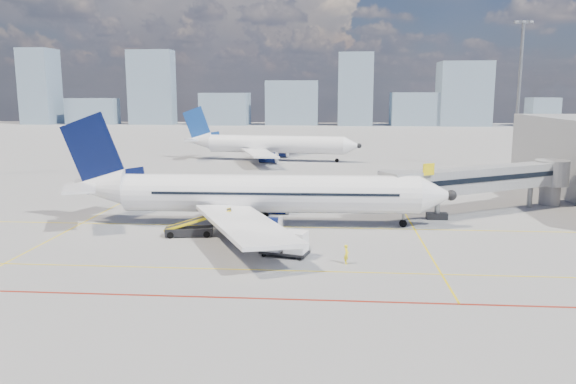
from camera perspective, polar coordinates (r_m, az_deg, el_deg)
name	(u,v)px	position (r m, az deg, el deg)	size (l,w,h in m)	color
ground	(264,248)	(48.95, -2.41, -5.75)	(420.00, 420.00, 0.00)	gray
apron_markings	(251,261)	(45.31, -3.74, -7.06)	(90.00, 35.12, 0.01)	yellow
jet_bridge	(491,179)	(66.79, 19.88, 1.20)	(23.55, 15.78, 6.30)	gray
floodlight_mast_ne	(519,91)	(106.75, 22.41, 9.45)	(3.20, 0.61, 25.45)	slate
distant_skyline	(315,96)	(236.87, 2.77, 9.74)	(250.63, 15.71, 31.90)	gray
main_aircraft	(254,194)	(56.78, -3.49, -0.21)	(39.86, 34.73, 11.61)	white
second_aircraft	(268,144)	(111.54, -2.00, 4.85)	(35.99, 31.29, 10.70)	white
baggage_tug	(292,241)	(48.54, 0.40, -4.99)	(2.39, 1.77, 1.50)	white
cargo_dolly	(285,242)	(46.33, -0.35, -5.13)	(4.26, 2.72, 2.16)	black
belt_loader	(191,229)	(53.65, -9.85, -3.74)	(6.42, 2.44, 2.57)	black
ramp_worker	(346,254)	(44.67, 5.96, -6.31)	(0.57, 0.37, 1.56)	yellow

